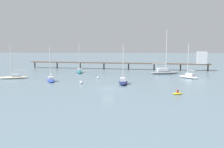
% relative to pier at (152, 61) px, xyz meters
% --- Properties ---
extents(ground_plane, '(400.00, 400.00, 0.00)m').
position_rel_pier_xyz_m(ground_plane, '(-13.44, -40.49, -3.37)').
color(ground_plane, slate).
extents(pier, '(69.44, 11.31, 6.95)m').
position_rel_pier_xyz_m(pier, '(0.00, 0.00, 0.00)').
color(pier, brown).
rests_on(pier, ground_plane).
extents(sailboat_blue, '(4.24, 6.94, 9.18)m').
position_rel_pier_xyz_m(sailboat_blue, '(-29.51, -30.30, -2.78)').
color(sailboat_blue, '#2D4CB7').
rests_on(sailboat_blue, ground_plane).
extents(sailboat_gray, '(10.05, 4.96, 14.48)m').
position_rel_pier_xyz_m(sailboat_gray, '(2.98, -12.24, -2.53)').
color(sailboat_gray, gray).
rests_on(sailboat_gray, ground_plane).
extents(sailboat_white, '(5.71, 6.10, 9.95)m').
position_rel_pier_xyz_m(sailboat_white, '(8.64, -22.20, -2.70)').
color(sailboat_white, white).
rests_on(sailboat_white, ground_plane).
extents(sailboat_teal, '(3.20, 6.57, 9.95)m').
position_rel_pier_xyz_m(sailboat_teal, '(-25.47, -10.69, -2.72)').
color(sailboat_teal, '#1E727A').
rests_on(sailboat_teal, ground_plane).
extents(sailboat_navy, '(2.13, 7.35, 9.69)m').
position_rel_pier_xyz_m(sailboat_navy, '(-10.18, -33.57, -2.70)').
color(sailboat_navy, navy).
rests_on(sailboat_navy, ground_plane).
extents(sailboat_cream, '(8.41, 4.28, 9.89)m').
position_rel_pier_xyz_m(sailboat_cream, '(-41.59, -26.11, -2.75)').
color(sailboat_cream, beige).
rests_on(sailboat_cream, ground_plane).
extents(dinghy_yellow, '(2.46, 1.82, 1.14)m').
position_rel_pier_xyz_m(dinghy_yellow, '(0.83, -46.06, -3.15)').
color(dinghy_yellow, yellow).
rests_on(dinghy_yellow, ground_plane).
extents(mooring_buoy_outer, '(0.76, 0.76, 0.76)m').
position_rel_pier_xyz_m(mooring_buoy_outer, '(-20.65, -34.30, -2.99)').
color(mooring_buoy_outer, silver).
rests_on(mooring_buoy_outer, ground_plane).
extents(mooring_buoy_near, '(0.66, 0.66, 0.66)m').
position_rel_pier_xyz_m(mooring_buoy_near, '(-17.41, -25.27, -3.04)').
color(mooring_buoy_near, silver).
rests_on(mooring_buoy_near, ground_plane).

